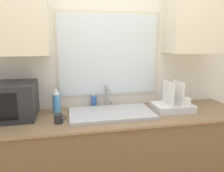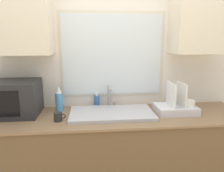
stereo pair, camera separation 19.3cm
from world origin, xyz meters
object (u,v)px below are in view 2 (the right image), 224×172
faucet (110,95)px  soap_bottle (97,101)px  dish_rack (177,107)px  spray_bottle (59,99)px  mug_near_sink (58,117)px  microwave (12,98)px

faucet → soap_bottle: bearing=158.7°
dish_rack → soap_bottle: dish_rack is taller
spray_bottle → mug_near_sink: size_ratio=2.37×
dish_rack → mug_near_sink: 1.09m
spray_bottle → microwave: bearing=-169.9°
microwave → soap_bottle: 0.80m
microwave → mug_near_sink: size_ratio=4.66×
faucet → microwave: 0.92m
faucet → mug_near_sink: 0.59m
soap_bottle → dish_rack: bearing=-20.3°
faucet → mug_near_sink: faucet is taller
faucet → spray_bottle: spray_bottle is taller
mug_near_sink → microwave: bearing=154.3°
soap_bottle → mug_near_sink: 0.51m
spray_bottle → soap_bottle: 0.39m
dish_rack → soap_bottle: (-0.75, 0.28, 0.00)m
dish_rack → spray_bottle: size_ratio=1.55×
dish_rack → microwave: bearing=176.1°
spray_bottle → mug_near_sink: (0.03, -0.28, -0.08)m
microwave → soap_bottle: (0.78, 0.17, -0.09)m
microwave → spray_bottle: (0.41, 0.07, -0.04)m
dish_rack → mug_near_sink: (-1.09, -0.11, -0.02)m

